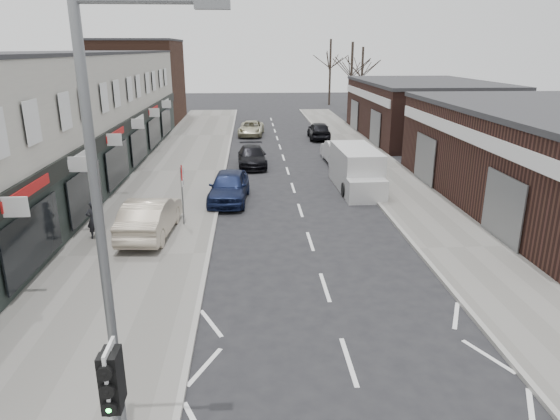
{
  "coord_description": "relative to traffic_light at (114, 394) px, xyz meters",
  "views": [
    {
      "loc": [
        -2.31,
        -8.33,
        7.29
      ],
      "look_at": [
        -1.44,
        6.1,
        2.6
      ],
      "focal_mm": 32.0,
      "sensor_mm": 36.0,
      "label": 1
    }
  ],
  "objects": [
    {
      "name": "ground",
      "position": [
        4.4,
        2.02,
        -2.41
      ],
      "size": [
        160.0,
        160.0,
        0.0
      ],
      "primitive_type": "plane",
      "color": "black",
      "rests_on": "ground"
    },
    {
      "name": "pavement_left",
      "position": [
        -2.35,
        24.02,
        -2.35
      ],
      "size": [
        5.5,
        64.0,
        0.12
      ],
      "primitive_type": "cube",
      "color": "slate",
      "rests_on": "ground"
    },
    {
      "name": "pavement_right",
      "position": [
        10.15,
        24.02,
        -2.35
      ],
      "size": [
        3.5,
        64.0,
        0.12
      ],
      "primitive_type": "cube",
      "color": "slate",
      "rests_on": "ground"
    },
    {
      "name": "shop_terrace_left",
      "position": [
        -9.1,
        21.52,
        1.14
      ],
      "size": [
        8.0,
        41.0,
        7.1
      ],
      "primitive_type": "cube",
      "color": "beige",
      "rests_on": "ground"
    },
    {
      "name": "brick_block_far",
      "position": [
        -9.1,
        47.02,
        1.59
      ],
      "size": [
        8.0,
        10.0,
        8.0
      ],
      "primitive_type": "cube",
      "color": "#42271C",
      "rests_on": "ground"
    },
    {
      "name": "right_unit_far",
      "position": [
        16.9,
        36.02,
        -0.16
      ],
      "size": [
        10.0,
        16.0,
        4.5
      ],
      "primitive_type": "cube",
      "color": "#331B17",
      "rests_on": "ground"
    },
    {
      "name": "tree_far_a",
      "position": [
        13.4,
        50.02,
        -2.41
      ],
      "size": [
        3.6,
        3.6,
        8.0
      ],
      "primitive_type": null,
      "color": "#382D26",
      "rests_on": "ground"
    },
    {
      "name": "tree_far_b",
      "position": [
        15.9,
        56.02,
        -2.41
      ],
      "size": [
        3.6,
        3.6,
        7.5
      ],
      "primitive_type": null,
      "color": "#382D26",
      "rests_on": "ground"
    },
    {
      "name": "tree_far_c",
      "position": [
        12.9,
        62.02,
        -2.41
      ],
      "size": [
        3.6,
        3.6,
        8.5
      ],
      "primitive_type": null,
      "color": "#382D26",
      "rests_on": "ground"
    },
    {
      "name": "traffic_light",
      "position": [
        0.0,
        0.0,
        0.0
      ],
      "size": [
        0.28,
        0.6,
        3.1
      ],
      "color": "slate",
      "rests_on": "pavement_left"
    },
    {
      "name": "street_lamp",
      "position": [
        -0.13,
        1.22,
        2.2
      ],
      "size": [
        2.23,
        0.22,
        8.0
      ],
      "color": "slate",
      "rests_on": "pavement_left"
    },
    {
      "name": "warning_sign",
      "position": [
        -0.76,
        14.02,
        -0.21
      ],
      "size": [
        0.12,
        0.8,
        2.7
      ],
      "color": "slate",
      "rests_on": "pavement_left"
    },
    {
      "name": "white_van",
      "position": [
        7.8,
        19.67,
        -1.37
      ],
      "size": [
        2.11,
        5.72,
        2.21
      ],
      "rotation": [
        0.0,
        0.0,
        0.02
      ],
      "color": "silver",
      "rests_on": "ground"
    },
    {
      "name": "sedan_on_pavement",
      "position": [
        -1.96,
        12.86,
        -1.52
      ],
      "size": [
        1.94,
        4.78,
        1.54
      ],
      "primitive_type": "imported",
      "rotation": [
        0.0,
        0.0,
        3.07
      ],
      "color": "#B5A691",
      "rests_on": "pavement_left"
    },
    {
      "name": "pedestrian",
      "position": [
        -4.1,
        12.59,
        -1.53
      ],
      "size": [
        0.65,
        0.53,
        1.54
      ],
      "primitive_type": "imported",
      "rotation": [
        0.0,
        0.0,
        3.48
      ],
      "color": "black",
      "rests_on": "pavement_left"
    },
    {
      "name": "parked_car_left_a",
      "position": [
        1.0,
        17.68,
        -1.64
      ],
      "size": [
        2.17,
        4.65,
        1.54
      ],
      "primitive_type": "imported",
      "rotation": [
        0.0,
        0.0,
        -0.08
      ],
      "color": "#131C3D",
      "rests_on": "ground"
    },
    {
      "name": "parked_car_left_b",
      "position": [
        2.2,
        25.47,
        -1.77
      ],
      "size": [
        1.95,
        4.48,
        1.28
      ],
      "primitive_type": "imported",
      "rotation": [
        0.0,
        0.0,
        0.03
      ],
      "color": "black",
      "rests_on": "ground"
    },
    {
      "name": "parked_car_left_c",
      "position": [
        2.2,
        37.53,
        -1.8
      ],
      "size": [
        2.44,
        4.62,
        1.24
      ],
      "primitive_type": "imported",
      "rotation": [
        0.0,
        0.0,
        -0.09
      ],
      "color": "#B4B090",
      "rests_on": "ground"
    },
    {
      "name": "parked_car_right_a",
      "position": [
        7.9,
        26.25,
        -1.66
      ],
      "size": [
        1.72,
        4.61,
        1.5
      ],
      "primitive_type": "imported",
      "rotation": [
        0.0,
        0.0,
        3.17
      ],
      "color": "silver",
      "rests_on": "ground"
    },
    {
      "name": "parked_car_right_b",
      "position": [
        7.9,
        35.42,
        -1.69
      ],
      "size": [
        1.85,
        4.32,
        1.45
      ],
      "primitive_type": "imported",
      "rotation": [
        0.0,
        0.0,
        3.11
      ],
      "color": "black",
      "rests_on": "ground"
    }
  ]
}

